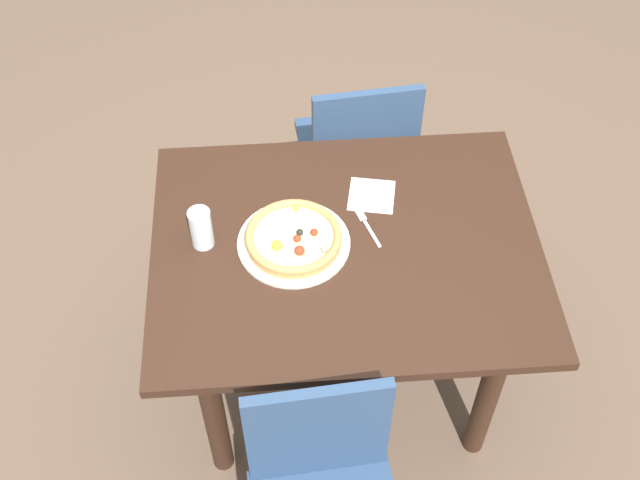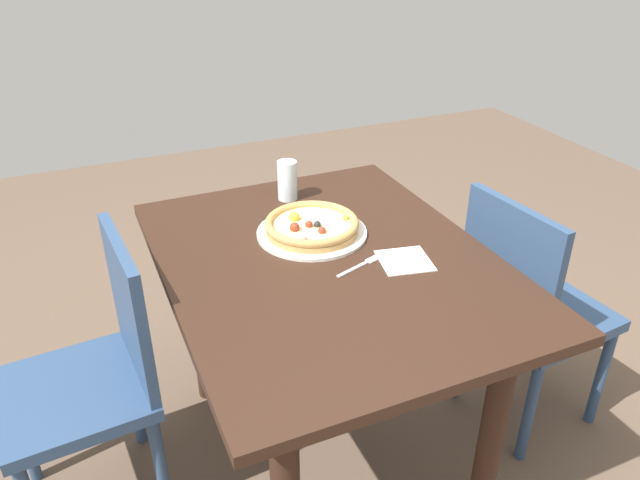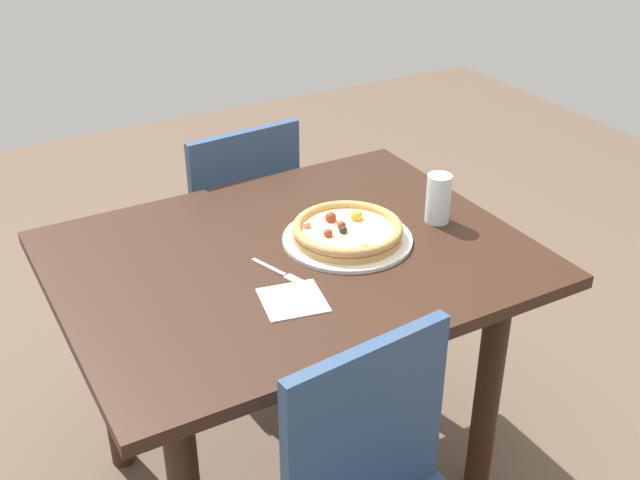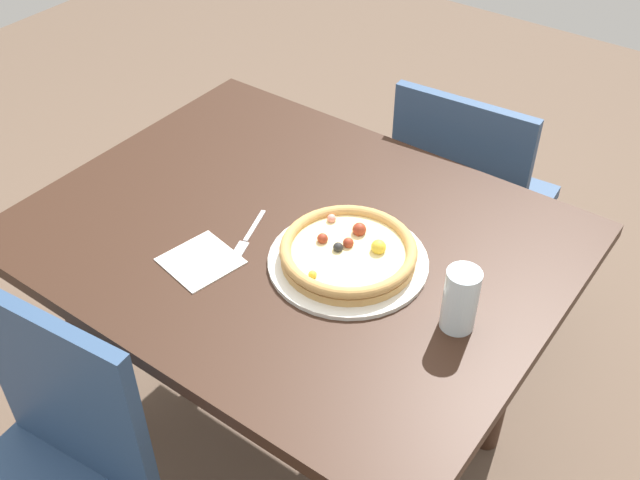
{
  "view_description": "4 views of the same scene",
  "coord_description": "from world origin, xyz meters",
  "px_view_note": "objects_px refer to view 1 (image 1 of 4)",
  "views": [
    {
      "loc": [
        -0.19,
        -1.5,
        2.58
      ],
      "look_at": [
        -0.08,
        0.01,
        0.77
      ],
      "focal_mm": 45.04,
      "sensor_mm": 36.0,
      "label": 1
    },
    {
      "loc": [
        1.35,
        -0.62,
        1.64
      ],
      "look_at": [
        -0.08,
        0.01,
        0.77
      ],
      "focal_mm": 34.38,
      "sensor_mm": 36.0,
      "label": 2
    },
    {
      "loc": [
        0.78,
        1.52,
        1.74
      ],
      "look_at": [
        -0.08,
        0.01,
        0.77
      ],
      "focal_mm": 44.35,
      "sensor_mm": 36.0,
      "label": 3
    },
    {
      "loc": [
        -0.79,
        0.99,
        1.79
      ],
      "look_at": [
        -0.08,
        0.01,
        0.77
      ],
      "focal_mm": 42.23,
      "sensor_mm": 36.0,
      "label": 4
    }
  ],
  "objects_px": {
    "pizza": "(294,238)",
    "napkin": "(372,196)",
    "fork": "(366,224)",
    "drinking_glass": "(201,228)",
    "chair_far": "(358,154)",
    "dining_table": "(345,271)",
    "plate": "(294,243)"
  },
  "relations": [
    {
      "from": "pizza",
      "to": "chair_far",
      "type": "bearing_deg",
      "value": 67.71
    },
    {
      "from": "pizza",
      "to": "napkin",
      "type": "xyz_separation_m",
      "value": [
        0.25,
        0.18,
        -0.03
      ]
    },
    {
      "from": "fork",
      "to": "napkin",
      "type": "height_order",
      "value": "fork"
    },
    {
      "from": "dining_table",
      "to": "pizza",
      "type": "relative_size",
      "value": 4.05
    },
    {
      "from": "plate",
      "to": "fork",
      "type": "bearing_deg",
      "value": 15.32
    },
    {
      "from": "drinking_glass",
      "to": "napkin",
      "type": "xyz_separation_m",
      "value": [
        0.52,
        0.15,
        -0.07
      ]
    },
    {
      "from": "chair_far",
      "to": "drinking_glass",
      "type": "xyz_separation_m",
      "value": [
        -0.53,
        -0.63,
        0.35
      ]
    },
    {
      "from": "fork",
      "to": "napkin",
      "type": "bearing_deg",
      "value": -32.73
    },
    {
      "from": "dining_table",
      "to": "plate",
      "type": "xyz_separation_m",
      "value": [
        -0.15,
        0.01,
        0.13
      ]
    },
    {
      "from": "fork",
      "to": "chair_far",
      "type": "bearing_deg",
      "value": -22.85
    },
    {
      "from": "pizza",
      "to": "drinking_glass",
      "type": "relative_size",
      "value": 2.12
    },
    {
      "from": "fork",
      "to": "dining_table",
      "type": "bearing_deg",
      "value": 119.24
    },
    {
      "from": "fork",
      "to": "drinking_glass",
      "type": "height_order",
      "value": "drinking_glass"
    },
    {
      "from": "dining_table",
      "to": "pizza",
      "type": "xyz_separation_m",
      "value": [
        -0.15,
        0.01,
        0.16
      ]
    },
    {
      "from": "drinking_glass",
      "to": "dining_table",
      "type": "bearing_deg",
      "value": -5.12
    },
    {
      "from": "dining_table",
      "to": "plate",
      "type": "bearing_deg",
      "value": 174.94
    },
    {
      "from": "plate",
      "to": "dining_table",
      "type": "bearing_deg",
      "value": -5.06
    },
    {
      "from": "fork",
      "to": "pizza",
      "type": "bearing_deg",
      "value": 87.05
    },
    {
      "from": "chair_far",
      "to": "napkin",
      "type": "distance_m",
      "value": 0.55
    },
    {
      "from": "chair_far",
      "to": "plate",
      "type": "distance_m",
      "value": 0.76
    },
    {
      "from": "dining_table",
      "to": "plate",
      "type": "height_order",
      "value": "plate"
    },
    {
      "from": "pizza",
      "to": "napkin",
      "type": "relative_size",
      "value": 2.03
    },
    {
      "from": "dining_table",
      "to": "drinking_glass",
      "type": "distance_m",
      "value": 0.46
    },
    {
      "from": "fork",
      "to": "drinking_glass",
      "type": "xyz_separation_m",
      "value": [
        -0.49,
        -0.04,
        0.06
      ]
    },
    {
      "from": "chair_far",
      "to": "pizza",
      "type": "relative_size",
      "value": 3.05
    },
    {
      "from": "dining_table",
      "to": "chair_far",
      "type": "relative_size",
      "value": 1.33
    },
    {
      "from": "chair_far",
      "to": "pizza",
      "type": "bearing_deg",
      "value": -117.88
    },
    {
      "from": "plate",
      "to": "pizza",
      "type": "distance_m",
      "value": 0.03
    },
    {
      "from": "plate",
      "to": "napkin",
      "type": "relative_size",
      "value": 2.39
    },
    {
      "from": "pizza",
      "to": "drinking_glass",
      "type": "bearing_deg",
      "value": 174.69
    },
    {
      "from": "fork",
      "to": "plate",
      "type": "bearing_deg",
      "value": 86.87
    },
    {
      "from": "chair_far",
      "to": "drinking_glass",
      "type": "bearing_deg",
      "value": -135.98
    }
  ]
}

